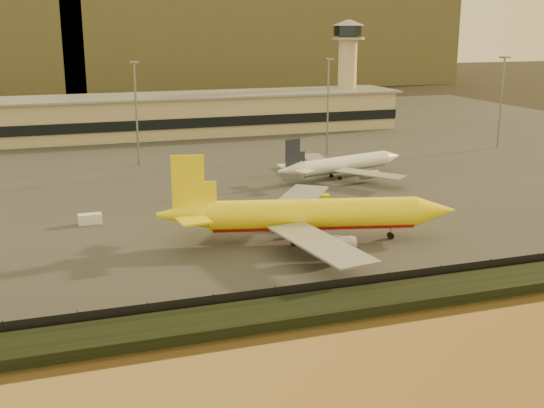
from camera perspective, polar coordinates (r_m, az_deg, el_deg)
The scene contains 12 objects.
ground at distance 100.26m, azimuth 1.09°, elevation -5.22°, with size 900.00×900.00×0.00m, color black.
embankment at distance 85.33m, azimuth 4.99°, elevation -8.48°, with size 320.00×7.00×1.40m, color black.
tarmac at distance 189.46m, azimuth -8.69°, elevation 4.27°, with size 320.00×220.00×0.20m, color #2D2D2D.
perimeter_fence at distance 88.49m, azimuth 3.96°, elevation -7.16°, with size 300.00×0.05×2.20m, color black.
terminal_building at distance 216.66m, azimuth -14.02°, elevation 6.97°, with size 202.00×25.00×12.60m.
control_tower at distance 242.41m, azimuth 6.34°, elevation 11.78°, with size 11.20×11.20×35.50m.
apron_light_masts at distance 171.19m, azimuth -2.68°, elevation 8.58°, with size 152.20×12.20×25.40m.
distant_hills at distance 428.71m, azimuth -17.72°, elevation 13.80°, with size 470.00×160.00×70.00m.
dhl_cargo_jet at distance 109.84m, azimuth 3.06°, elevation -0.95°, with size 48.11×46.23×14.50m.
white_narrowbody_jet at distance 156.58m, azimuth 5.90°, elevation 3.31°, with size 35.04×33.48×10.21m.
gse_vehicle_yellow at distance 134.51m, azimuth 4.05°, elevation 0.45°, with size 3.62×1.63×1.63m, color yellow.
gse_vehicle_white at distance 124.17m, azimuth -14.98°, elevation -1.21°, with size 4.04×1.82×1.82m, color white.
Camera 1 is at (-31.96, -88.55, 34.48)m, focal length 45.00 mm.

